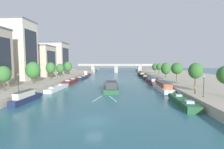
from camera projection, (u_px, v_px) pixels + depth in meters
name	position (u px, v px, depth m)	size (l,w,h in m)	color
ground_plane	(94.00, 121.00, 24.05)	(400.00, 400.00, 0.00)	#2D6070
quay_left	(41.00, 77.00, 80.82)	(36.00, 170.00, 1.79)	#B2A893
quay_right	(189.00, 78.00, 76.58)	(36.00, 170.00, 1.79)	#B2A893
barge_midriver	(111.00, 85.00, 53.36)	(5.49, 24.24, 3.13)	#235633
wake_behind_barge	(105.00, 99.00, 38.62)	(5.59, 6.06, 0.03)	#A0CCD6
moored_boat_left_gap_after	(26.00, 97.00, 35.12)	(1.98, 10.20, 2.62)	#1E284C
moored_boat_left_lone	(57.00, 88.00, 50.73)	(2.70, 13.89, 2.17)	silver
moored_boat_left_midway	(71.00, 81.00, 67.06)	(3.17, 14.83, 2.32)	maroon
moored_boat_left_downstream	(82.00, 78.00, 82.92)	(3.33, 16.07, 2.15)	#1E284C
moored_boat_left_end	(87.00, 74.00, 98.55)	(2.42, 11.84, 3.28)	maroon
moored_boat_right_far	(182.00, 102.00, 33.07)	(2.87, 12.87, 2.39)	#235633
moored_boat_right_lone	(163.00, 87.00, 49.38)	(3.24, 16.18, 2.77)	silver
moored_boat_right_end	(152.00, 80.00, 66.94)	(3.30, 15.77, 2.40)	maroon
moored_boat_right_near	(145.00, 77.00, 82.93)	(1.97, 10.76, 2.25)	#1E284C
moored_boat_right_second	(141.00, 74.00, 98.22)	(3.06, 15.50, 2.54)	black
tree_left_midway	(4.00, 74.00, 39.14)	(3.40, 3.40, 6.08)	brown
tree_left_past_mid	(33.00, 70.00, 51.94)	(4.56, 4.56, 7.04)	brown
tree_left_second	(51.00, 68.00, 64.24)	(3.74, 3.74, 6.86)	brown
tree_left_end_of_row	(60.00, 68.00, 76.24)	(3.69, 3.69, 6.00)	brown
tree_left_distant	(68.00, 66.00, 87.09)	(4.27, 4.27, 7.07)	brown
tree_right_nearest	(196.00, 71.00, 45.46)	(3.85, 3.85, 6.80)	brown
tree_right_past_mid	(177.00, 68.00, 58.30)	(4.12, 4.12, 6.71)	brown
tree_right_midway	(166.00, 68.00, 71.86)	(4.27, 4.27, 6.62)	brown
tree_right_second	(159.00, 67.00, 85.36)	(3.31, 3.31, 6.07)	brown
tree_right_distant	(155.00, 67.00, 97.61)	(3.91, 3.91, 5.94)	brown
lamppost_left_bank	(18.00, 82.00, 37.93)	(0.28, 0.28, 4.18)	black
lamppost_right_bank	(204.00, 85.00, 32.06)	(0.28, 0.28, 4.33)	black
building_left_far_end	(19.00, 50.00, 62.15)	(10.52, 10.31, 22.96)	beige
building_left_middle	(40.00, 61.00, 78.42)	(11.96, 11.80, 14.89)	beige
building_left_corner	(55.00, 58.00, 96.51)	(13.46, 13.34, 18.29)	#BCB2A8
bridge_far	(116.00, 67.00, 128.70)	(61.45, 4.40, 6.90)	#ADA899
person_on_quay	(195.00, 90.00, 35.36)	(0.31, 0.50, 1.62)	#473D33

